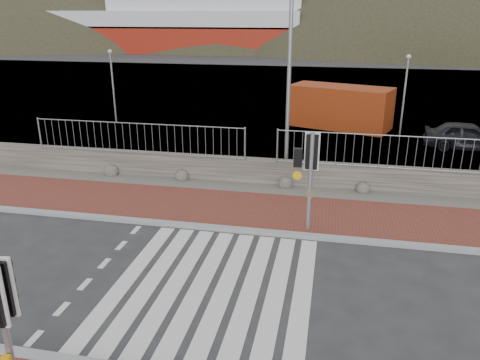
% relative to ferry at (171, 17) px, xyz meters
% --- Properties ---
extents(ground, '(220.00, 220.00, 0.00)m').
position_rel_ferry_xyz_m(ground, '(24.65, -67.90, -5.36)').
color(ground, '#28282B').
rests_on(ground, ground).
extents(sidewalk_far, '(40.00, 3.00, 0.08)m').
position_rel_ferry_xyz_m(sidewalk_far, '(24.65, -63.40, -5.32)').
color(sidewalk_far, brown).
rests_on(sidewalk_far, ground).
extents(kerb_far, '(40.00, 0.25, 0.12)m').
position_rel_ferry_xyz_m(kerb_far, '(24.65, -64.90, -5.31)').
color(kerb_far, gray).
rests_on(kerb_far, ground).
extents(zebra_crossing, '(4.62, 5.60, 0.01)m').
position_rel_ferry_xyz_m(zebra_crossing, '(24.65, -67.90, -5.36)').
color(zebra_crossing, silver).
rests_on(zebra_crossing, ground).
extents(gravel_strip, '(40.00, 1.50, 0.06)m').
position_rel_ferry_xyz_m(gravel_strip, '(24.65, -61.40, -5.33)').
color(gravel_strip, '#59544C').
rests_on(gravel_strip, ground).
extents(stone_wall, '(40.00, 0.60, 0.90)m').
position_rel_ferry_xyz_m(stone_wall, '(24.65, -60.60, -4.91)').
color(stone_wall, '#454039').
rests_on(stone_wall, ground).
extents(railing, '(18.07, 0.07, 1.22)m').
position_rel_ferry_xyz_m(railing, '(24.65, -60.75, -3.54)').
color(railing, gray).
rests_on(railing, stone_wall).
extents(quay, '(120.00, 40.00, 0.50)m').
position_rel_ferry_xyz_m(quay, '(24.65, -40.00, -5.36)').
color(quay, '#4C4C4F').
rests_on(quay, ground).
extents(water, '(220.00, 50.00, 0.05)m').
position_rel_ferry_xyz_m(water, '(24.65, -5.00, -5.36)').
color(water, '#3F4C54').
rests_on(water, ground).
extents(ferry, '(50.00, 16.00, 20.00)m').
position_rel_ferry_xyz_m(ferry, '(0.00, 0.00, 0.00)').
color(ferry, maroon).
rests_on(ferry, ground).
extents(hills_backdrop, '(254.00, 90.00, 100.00)m').
position_rel_ferry_xyz_m(hills_backdrop, '(31.40, 20.00, -28.42)').
color(hills_backdrop, '#282D1B').
rests_on(hills_backdrop, ground).
extents(traffic_signal_near, '(0.42, 0.28, 2.73)m').
position_rel_ferry_xyz_m(traffic_signal_near, '(22.47, -71.96, -3.40)').
color(traffic_signal_near, gray).
rests_on(traffic_signal_near, ground).
extents(traffic_signal_far, '(0.71, 0.26, 2.99)m').
position_rel_ferry_xyz_m(traffic_signal_far, '(26.61, -64.43, -3.19)').
color(traffic_signal_far, gray).
rests_on(traffic_signal_far, ground).
extents(streetlight, '(1.80, 0.25, 8.49)m').
position_rel_ferry_xyz_m(streetlight, '(25.64, -59.80, -0.58)').
color(streetlight, gray).
rests_on(streetlight, ground).
extents(shipping_container, '(5.89, 3.94, 2.27)m').
position_rel_ferry_xyz_m(shipping_container, '(27.49, -50.75, -4.23)').
color(shipping_container, '#983110').
rests_on(shipping_container, ground).
extents(car_a, '(3.96, 1.89, 1.31)m').
position_rel_ferry_xyz_m(car_a, '(33.37, -54.23, -4.71)').
color(car_a, black).
rests_on(car_a, ground).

